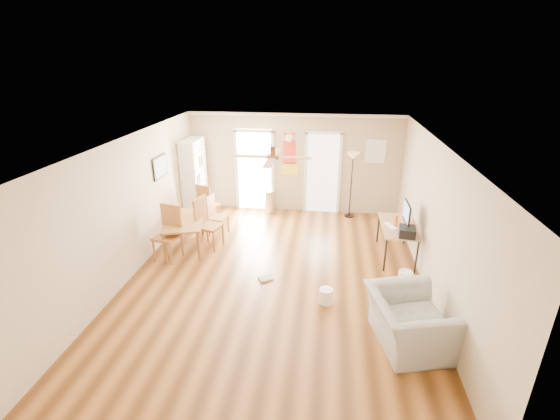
# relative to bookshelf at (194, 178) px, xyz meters

# --- Properties ---
(floor) EXTENTS (7.00, 7.00, 0.00)m
(floor) POSITION_rel_bookshelf_xyz_m (2.53, -2.89, -1.00)
(floor) COLOR brown
(floor) RESTS_ON ground
(ceiling) EXTENTS (5.50, 7.00, 0.00)m
(ceiling) POSITION_rel_bookshelf_xyz_m (2.53, -2.89, 1.60)
(ceiling) COLOR silver
(ceiling) RESTS_ON floor
(wall_back) EXTENTS (5.50, 0.04, 2.60)m
(wall_back) POSITION_rel_bookshelf_xyz_m (2.53, 0.61, 0.30)
(wall_back) COLOR beige
(wall_back) RESTS_ON floor
(wall_front) EXTENTS (5.50, 0.04, 2.60)m
(wall_front) POSITION_rel_bookshelf_xyz_m (2.53, -6.39, 0.30)
(wall_front) COLOR beige
(wall_front) RESTS_ON floor
(wall_left) EXTENTS (0.04, 7.00, 2.60)m
(wall_left) POSITION_rel_bookshelf_xyz_m (-0.22, -2.89, 0.30)
(wall_left) COLOR beige
(wall_left) RESTS_ON floor
(wall_right) EXTENTS (0.04, 7.00, 2.60)m
(wall_right) POSITION_rel_bookshelf_xyz_m (5.28, -2.89, 0.30)
(wall_right) COLOR beige
(wall_right) RESTS_ON floor
(crown_molding) EXTENTS (5.50, 7.00, 0.08)m
(crown_molding) POSITION_rel_bookshelf_xyz_m (2.53, -2.89, 1.56)
(crown_molding) COLOR white
(crown_molding) RESTS_ON wall_back
(kitchen_doorway) EXTENTS (0.90, 0.10, 2.10)m
(kitchen_doorway) POSITION_rel_bookshelf_xyz_m (1.48, 0.60, 0.05)
(kitchen_doorway) COLOR white
(kitchen_doorway) RESTS_ON wall_back
(bathroom_doorway) EXTENTS (0.80, 0.10, 2.10)m
(bathroom_doorway) POSITION_rel_bookshelf_xyz_m (3.28, 0.60, 0.05)
(bathroom_doorway) COLOR white
(bathroom_doorway) RESTS_ON wall_back
(wall_decal) EXTENTS (0.46, 0.03, 1.10)m
(wall_decal) POSITION_rel_bookshelf_xyz_m (2.41, 0.59, 0.55)
(wall_decal) COLOR red
(wall_decal) RESTS_ON wall_back
(ac_grille) EXTENTS (0.50, 0.04, 0.60)m
(ac_grille) POSITION_rel_bookshelf_xyz_m (4.58, 0.58, 0.70)
(ac_grille) COLOR white
(ac_grille) RESTS_ON wall_back
(framed_poster) EXTENTS (0.04, 0.66, 0.48)m
(framed_poster) POSITION_rel_bookshelf_xyz_m (-0.19, -1.49, 0.70)
(framed_poster) COLOR black
(framed_poster) RESTS_ON wall_left
(ceiling_fan) EXTENTS (1.24, 1.24, 0.20)m
(ceiling_fan) POSITION_rel_bookshelf_xyz_m (2.53, -3.19, 1.43)
(ceiling_fan) COLOR #593819
(ceiling_fan) RESTS_ON ceiling
(bookshelf) EXTENTS (0.66, 0.98, 2.00)m
(bookshelf) POSITION_rel_bookshelf_xyz_m (0.00, 0.00, 0.00)
(bookshelf) COLOR white
(bookshelf) RESTS_ON floor
(dining_table) EXTENTS (1.12, 1.50, 0.67)m
(dining_table) POSITION_rel_bookshelf_xyz_m (0.38, -1.90, -0.66)
(dining_table) COLOR #A86D36
(dining_table) RESTS_ON floor
(dining_chair_right_a) EXTENTS (0.45, 0.45, 0.96)m
(dining_chair_right_a) POSITION_rel_bookshelf_xyz_m (0.93, -1.15, -0.52)
(dining_chair_right_a) COLOR olive
(dining_chair_right_a) RESTS_ON floor
(dining_chair_right_b) EXTENTS (0.56, 0.56, 1.12)m
(dining_chair_right_b) POSITION_rel_bookshelf_xyz_m (0.93, -1.81, -0.44)
(dining_chair_right_b) COLOR #9A5731
(dining_chair_right_b) RESTS_ON floor
(dining_chair_near) EXTENTS (0.55, 0.55, 1.13)m
(dining_chair_near) POSITION_rel_bookshelf_xyz_m (0.22, -2.44, -0.44)
(dining_chair_near) COLOR #A56C35
(dining_chair_near) RESTS_ON floor
(dining_chair_far) EXTENTS (0.52, 0.52, 1.00)m
(dining_chair_far) POSITION_rel_bookshelf_xyz_m (0.48, -0.42, -0.50)
(dining_chair_far) COLOR olive
(dining_chair_far) RESTS_ON floor
(trash_can) EXTENTS (0.30, 0.30, 0.62)m
(trash_can) POSITION_rel_bookshelf_xyz_m (1.91, 0.36, -0.69)
(trash_can) COLOR silver
(trash_can) RESTS_ON floor
(torchiere_lamp) EXTENTS (0.37, 0.37, 1.70)m
(torchiere_lamp) POSITION_rel_bookshelf_xyz_m (4.02, 0.34, -0.15)
(torchiere_lamp) COLOR black
(torchiere_lamp) RESTS_ON floor
(computer_desk) EXTENTS (0.67, 1.34, 0.72)m
(computer_desk) POSITION_rel_bookshelf_xyz_m (4.89, -1.74, -0.64)
(computer_desk) COLOR #A57D59
(computer_desk) RESTS_ON floor
(imac) EXTENTS (0.22, 0.60, 0.55)m
(imac) POSITION_rel_bookshelf_xyz_m (5.00, -1.91, -0.00)
(imac) COLOR black
(imac) RESTS_ON computer_desk
(keyboard) EXTENTS (0.23, 0.37, 0.01)m
(keyboard) POSITION_rel_bookshelf_xyz_m (4.73, -1.81, -0.27)
(keyboard) COLOR white
(keyboard) RESTS_ON computer_desk
(printer) EXTENTS (0.34, 0.39, 0.18)m
(printer) POSITION_rel_bookshelf_xyz_m (4.98, -2.24, -0.19)
(printer) COLOR black
(printer) RESTS_ON computer_desk
(orange_bottle) EXTENTS (0.10, 0.10, 0.24)m
(orange_bottle) POSITION_rel_bookshelf_xyz_m (4.83, -1.79, -0.16)
(orange_bottle) COLOR #FF6116
(orange_bottle) RESTS_ON computer_desk
(wastebasket_a) EXTENTS (0.30, 0.30, 0.27)m
(wastebasket_a) POSITION_rel_bookshelf_xyz_m (3.49, -3.58, -0.86)
(wastebasket_a) COLOR white
(wastebasket_a) RESTS_ON floor
(wastebasket_b) EXTENTS (0.29, 0.29, 0.30)m
(wastebasket_b) POSITION_rel_bookshelf_xyz_m (4.91, -2.87, -0.85)
(wastebasket_b) COLOR white
(wastebasket_b) RESTS_ON floor
(floor_cloth) EXTENTS (0.32, 0.30, 0.04)m
(floor_cloth) POSITION_rel_bookshelf_xyz_m (2.34, -2.98, -0.98)
(floor_cloth) COLOR gray
(floor_cloth) RESTS_ON floor
(armchair) EXTENTS (1.30, 1.42, 0.78)m
(armchair) POSITION_rel_bookshelf_xyz_m (4.68, -4.44, -0.61)
(armchair) COLOR #9FA09A
(armchair) RESTS_ON floor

